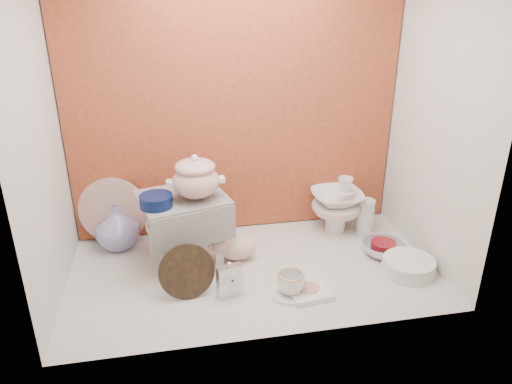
% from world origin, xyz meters
% --- Properties ---
extents(ground, '(1.80, 1.80, 0.00)m').
position_xyz_m(ground, '(0.00, 0.00, 0.00)').
color(ground, silver).
rests_on(ground, ground).
extents(niche_shell, '(1.86, 1.03, 1.53)m').
position_xyz_m(niche_shell, '(0.00, 0.18, 0.93)').
color(niche_shell, '#B8522E').
rests_on(niche_shell, ground).
extents(step_stool, '(0.49, 0.45, 0.36)m').
position_xyz_m(step_stool, '(-0.32, 0.18, 0.18)').
color(step_stool, silver).
rests_on(step_stool, ground).
extents(soup_tureen, '(0.35, 0.35, 0.23)m').
position_xyz_m(soup_tureen, '(-0.25, 0.14, 0.47)').
color(soup_tureen, white).
rests_on(soup_tureen, step_stool).
extents(cobalt_bowl, '(0.18, 0.18, 0.06)m').
position_xyz_m(cobalt_bowl, '(-0.45, 0.08, 0.39)').
color(cobalt_bowl, '#091643').
rests_on(cobalt_bowl, step_stool).
extents(floral_platter, '(0.38, 0.12, 0.37)m').
position_xyz_m(floral_platter, '(-0.69, 0.44, 0.19)').
color(floral_platter, silver).
rests_on(floral_platter, ground).
extents(blue_white_vase, '(0.30, 0.30, 0.24)m').
position_xyz_m(blue_white_vase, '(-0.67, 0.37, 0.12)').
color(blue_white_vase, white).
rests_on(blue_white_vase, ground).
extents(lacquer_tray, '(0.27, 0.11, 0.25)m').
position_xyz_m(lacquer_tray, '(-0.33, -0.14, 0.13)').
color(lacquer_tray, black).
rests_on(lacquer_tray, ground).
extents(mantel_clock, '(0.13, 0.07, 0.17)m').
position_xyz_m(mantel_clock, '(-0.14, -0.18, 0.09)').
color(mantel_clock, silver).
rests_on(mantel_clock, ground).
extents(plush_pig, '(0.28, 0.23, 0.14)m').
position_xyz_m(plush_pig, '(-0.06, 0.12, 0.07)').
color(plush_pig, beige).
rests_on(plush_pig, ground).
extents(teacup_saucer, '(0.24, 0.24, 0.01)m').
position_xyz_m(teacup_saucer, '(0.13, -0.23, 0.01)').
color(teacup_saucer, white).
rests_on(teacup_saucer, ground).
extents(gold_rim_teacup, '(0.14, 0.14, 0.10)m').
position_xyz_m(gold_rim_teacup, '(0.13, -0.23, 0.06)').
color(gold_rim_teacup, white).
rests_on(gold_rim_teacup, teacup_saucer).
extents(lattice_dish, '(0.21, 0.21, 0.03)m').
position_xyz_m(lattice_dish, '(0.22, -0.23, 0.01)').
color(lattice_dish, white).
rests_on(lattice_dish, ground).
extents(dinner_plate_stack, '(0.28, 0.28, 0.07)m').
position_xyz_m(dinner_plate_stack, '(0.76, -0.16, 0.04)').
color(dinner_plate_stack, white).
rests_on(dinner_plate_stack, ground).
extents(crystal_bowl, '(0.27, 0.27, 0.07)m').
position_xyz_m(crystal_bowl, '(0.70, 0.03, 0.03)').
color(crystal_bowl, silver).
rests_on(crystal_bowl, ground).
extents(clear_glass_vase, '(0.10, 0.10, 0.20)m').
position_xyz_m(clear_glass_vase, '(0.71, 0.29, 0.10)').
color(clear_glass_vase, silver).
rests_on(clear_glass_vase, ground).
extents(porcelain_tower, '(0.31, 0.31, 0.33)m').
position_xyz_m(porcelain_tower, '(0.55, 0.34, 0.16)').
color(porcelain_tower, white).
rests_on(porcelain_tower, ground).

